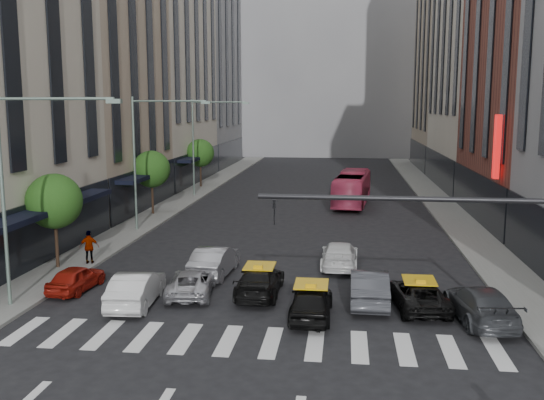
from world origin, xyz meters
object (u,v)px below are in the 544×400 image
(streetlamp_mid, at_px, (148,145))
(car_red, at_px, (76,278))
(bus, at_px, (352,188))
(car_white_front, at_px, (136,288))
(streetlamp_far, at_px, (203,134))
(taxi_left, at_px, (260,281))
(taxi_center, at_px, (311,301))
(streetlamp_near, at_px, (23,171))
(pedestrian_far, at_px, (89,247))

(streetlamp_mid, relative_size, car_red, 2.51)
(bus, bearing_deg, car_white_front, 77.21)
(streetlamp_far, height_order, car_red, streetlamp_far)
(taxi_left, distance_m, taxi_center, 3.69)
(streetlamp_near, xyz_separation_m, car_red, (0.84, 2.58, -5.29))
(pedestrian_far, bearing_deg, streetlamp_mid, -103.43)
(taxi_center, relative_size, bus, 0.40)
(car_red, height_order, taxi_center, taxi_center)
(streetlamp_far, distance_m, pedestrian_far, 25.60)
(car_red, height_order, pedestrian_far, pedestrian_far)
(streetlamp_far, bearing_deg, bus, -12.16)
(car_white_front, distance_m, pedestrian_far, 7.53)
(streetlamp_near, relative_size, car_white_front, 1.99)
(car_red, distance_m, bus, 29.47)
(streetlamp_near, bearing_deg, car_white_front, 12.69)
(taxi_left, relative_size, bus, 0.45)
(streetlamp_far, relative_size, bus, 0.87)
(bus, bearing_deg, car_red, 69.78)
(streetlamp_mid, xyz_separation_m, bus, (13.85, 13.01, -4.46))
(bus, xyz_separation_m, pedestrian_far, (-14.21, -22.15, -0.40))
(streetlamp_far, height_order, pedestrian_far, streetlamp_far)
(taxi_center, bearing_deg, pedestrian_far, -27.54)
(car_red, distance_m, taxi_left, 8.61)
(taxi_left, distance_m, pedestrian_far, 10.55)
(streetlamp_near, xyz_separation_m, taxi_center, (11.94, 0.25, -5.20))
(streetlamp_far, xyz_separation_m, taxi_center, (11.94, -31.75, -5.20))
(streetlamp_near, relative_size, bus, 0.87)
(car_white_front, bearing_deg, pedestrian_far, -55.53)
(car_white_front, relative_size, bus, 0.44)
(taxi_left, bearing_deg, car_red, 2.92)
(streetlamp_mid, bearing_deg, taxi_left, -54.07)
(streetlamp_mid, xyz_separation_m, car_red, (0.84, -13.42, -5.29))
(car_white_front, xyz_separation_m, taxi_left, (5.12, 1.99, -0.07))
(taxi_center, bearing_deg, taxi_left, -46.61)
(streetlamp_near, bearing_deg, streetlamp_mid, 90.00)
(car_white_front, xyz_separation_m, bus, (9.53, 28.04, 0.70))
(car_white_front, bearing_deg, taxi_center, 170.64)
(bus, distance_m, pedestrian_far, 26.32)
(car_red, height_order, car_white_front, car_white_front)
(streetlamp_near, xyz_separation_m, streetlamp_mid, (0.00, 16.00, 0.00))
(streetlamp_far, bearing_deg, pedestrian_far, -90.81)
(car_red, bearing_deg, taxi_center, 173.23)
(car_red, bearing_deg, streetlamp_mid, -81.32)
(car_white_front, relative_size, taxi_center, 1.09)
(taxi_left, bearing_deg, streetlamp_far, -71.62)
(streetlamp_far, height_order, bus, streetlamp_far)
(car_white_front, height_order, bus, bus)
(streetlamp_mid, relative_size, bus, 0.87)
(bus, bearing_deg, pedestrian_far, 63.30)
(streetlamp_near, height_order, streetlamp_mid, same)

